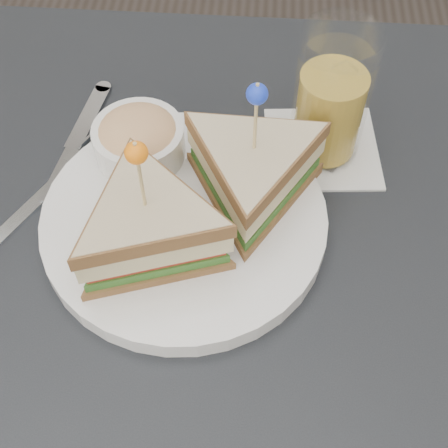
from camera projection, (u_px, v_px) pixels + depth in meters
table at (214, 297)px, 0.69m from camera, size 0.80×0.80×0.75m
plate_meal at (191, 197)px, 0.62m from camera, size 0.36×0.35×0.17m
cutlery_fork at (55, 184)px, 0.68m from camera, size 0.12×0.19×0.01m
cutlery_knife at (75, 144)px, 0.72m from camera, size 0.05×0.20×0.01m
drink_set at (330, 103)px, 0.66m from camera, size 0.14×0.14×0.16m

